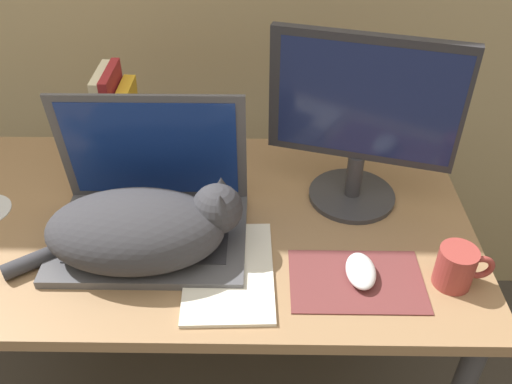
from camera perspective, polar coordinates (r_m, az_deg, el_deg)
The scene contains 10 objects.
desk at distance 1.26m, azimuth -5.86°, elevation -5.95°, with size 1.19×0.66×0.76m.
laptop at distance 1.15m, azimuth -10.99°, elevation -1.92°, with size 0.39×0.27×0.29m.
cat at distance 1.08m, azimuth -11.88°, elevation -3.79°, with size 0.47×0.22×0.15m.
external_monitor at distance 1.15m, azimuth 11.11°, elevation 7.56°, with size 0.39×0.20×0.39m.
mousepad at distance 1.07m, azimuth 10.54°, elevation -9.18°, with size 0.26×0.16×0.00m.
computer_mouse at distance 1.07m, azimuth 10.97°, elevation -8.15°, with size 0.06×0.10×0.03m.
book_row at distance 1.37m, azimuth -14.37°, elevation 7.48°, with size 0.08×0.14×0.24m.
notepad at distance 1.07m, azimuth -2.88°, elevation -8.30°, with size 0.18×0.27×0.01m.
webcam at distance 1.40m, azimuth -4.99°, elevation 6.38°, with size 0.05×0.05×0.08m.
mug at distance 1.09m, azimuth 20.41°, elevation -7.41°, with size 0.11×0.07×0.08m.
Camera 1 is at (0.14, -0.57, 1.53)m, focal length 38.00 mm.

